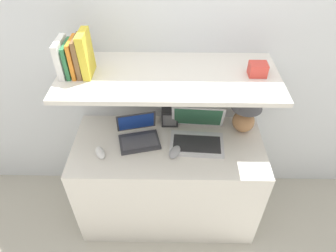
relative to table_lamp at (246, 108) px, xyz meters
The scene contains 17 objects.
ground_plane 1.15m from the table_lamp, 138.64° to the right, with size 12.00×12.00×0.00m, color #B2AD9E.
wall_back 0.60m from the table_lamp, 158.28° to the left, with size 6.00×0.05×2.40m.
desk 0.77m from the table_lamp, 163.01° to the right, with size 1.25×0.58×0.75m.
back_riser 0.62m from the table_lamp, 162.83° to the left, with size 1.25×0.04×1.21m.
shelf 0.58m from the table_lamp, behind, with size 1.25×0.52×0.03m.
table_lamp is the anchor object (origin of this frame).
laptop_large 0.37m from the table_lamp, 160.86° to the right, with size 0.36×0.32×0.22m.
laptop_small 0.73m from the table_lamp, behind, with size 0.30×0.27×0.17m.
computer_mouse 0.55m from the table_lamp, 152.51° to the right, with size 0.10×0.13×0.04m.
second_mouse 0.98m from the table_lamp, 164.77° to the right, with size 0.10×0.12×0.04m.
router_box 0.52m from the table_lamp, behind, with size 0.11×0.09×0.13m.
book_white 1.16m from the table_lamp, behind, with size 0.03×0.17×0.20m.
book_green 1.12m from the table_lamp, behind, with size 0.02×0.16×0.18m.
book_orange 1.10m from the table_lamp, behind, with size 0.02×0.16×0.20m.
book_brown 1.07m from the table_lamp, behind, with size 0.03×0.15×0.22m.
book_yellow 1.04m from the table_lamp, behind, with size 0.05×0.16×0.25m.
shelf_gadget 0.34m from the table_lamp, 96.96° to the right, with size 0.10×0.08×0.07m.
Camera 1 is at (0.02, -1.10, 2.13)m, focal length 32.00 mm.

